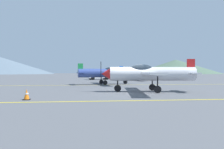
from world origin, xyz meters
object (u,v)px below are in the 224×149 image
airplane_near (149,73)px  airplane_mid (107,73)px  airplane_far (138,72)px  car_sedan (98,75)px  traffic_cone_front (27,95)px

airplane_near → airplane_mid: size_ratio=1.00×
airplane_far → airplane_near: bearing=-101.1°
airplane_mid → car_sedan: size_ratio=1.83×
airplane_mid → car_sedan: (-0.36, 15.22, -0.58)m
airplane_near → car_sedan: bearing=96.2°
airplane_mid → airplane_far: size_ratio=1.00×
traffic_cone_front → airplane_near: bearing=25.7°
airplane_far → car_sedan: airplane_far is taller
airplane_near → airplane_far: size_ratio=1.01×
airplane_near → traffic_cone_front: (-7.96, -3.83, -1.13)m
airplane_mid → car_sedan: bearing=91.3°
car_sedan → traffic_cone_front: size_ratio=7.83×
car_sedan → traffic_cone_front: car_sedan is taller
traffic_cone_front → airplane_mid: bearing=68.0°
airplane_far → car_sedan: (-6.74, 4.79, -0.58)m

